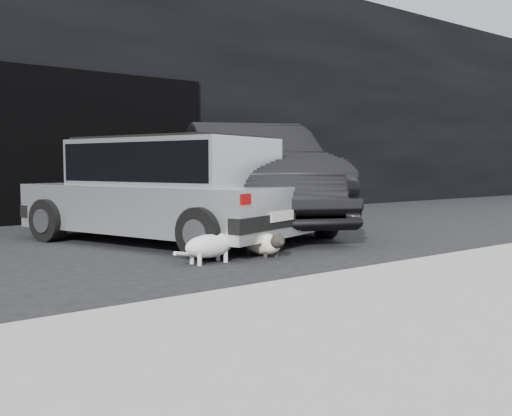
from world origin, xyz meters
TOP-DOWN VIEW (x-y plane):
  - ground at (0.00, 0.00)m, footprint 80.00×80.00m
  - building_facade at (1.00, 6.00)m, footprint 34.00×4.00m
  - garage_opening at (1.00, 3.99)m, footprint 4.00×0.10m
  - curb at (1.00, -2.60)m, footprint 18.00×0.25m
  - silver_hatchback at (0.48, 0.66)m, footprint 2.67×3.89m
  - second_car at (2.30, 1.37)m, footprint 3.64×5.20m
  - cat_siamese at (0.79, -0.94)m, footprint 0.31×0.83m
  - cat_white at (0.11, -0.95)m, footprint 0.80×0.29m

SIDE VIEW (x-z plane):
  - ground at x=0.00m, z-range 0.00..0.00m
  - curb at x=1.00m, z-range 0.00..0.12m
  - cat_siamese at x=0.79m, z-range -0.01..0.27m
  - cat_white at x=0.11m, z-range -0.01..0.37m
  - silver_hatchback at x=0.48m, z-range 0.06..1.38m
  - second_car at x=2.30m, z-range 0.00..1.63m
  - garage_opening at x=1.00m, z-range 0.00..2.60m
  - building_facade at x=1.00m, z-range 0.00..5.00m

